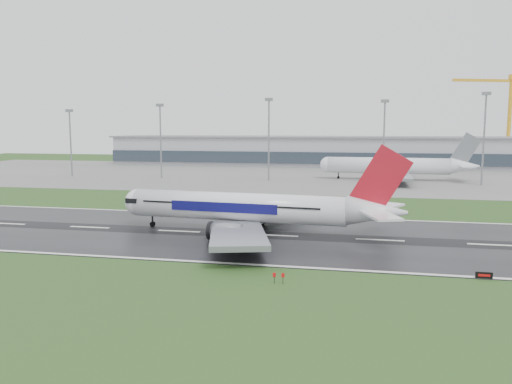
# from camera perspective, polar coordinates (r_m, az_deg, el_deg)

# --- Properties ---
(ground) EXTENTS (520.00, 520.00, 0.00)m
(ground) POSITION_cam_1_polar(r_m,az_deg,el_deg) (100.93, 2.18, -4.90)
(ground) COLOR #234419
(ground) RESTS_ON ground
(runway) EXTENTS (400.00, 45.00, 0.10)m
(runway) POSITION_cam_1_polar(r_m,az_deg,el_deg) (100.92, 2.18, -4.87)
(runway) COLOR black
(runway) RESTS_ON ground
(apron) EXTENTS (400.00, 130.00, 0.08)m
(apron) POSITION_cam_1_polar(r_m,az_deg,el_deg) (223.90, 7.49, 1.83)
(apron) COLOR slate
(apron) RESTS_ON ground
(terminal) EXTENTS (240.00, 36.00, 15.00)m
(terminal) POSITION_cam_1_polar(r_m,az_deg,el_deg) (283.09, 8.43, 4.48)
(terminal) COLOR #989AA3
(terminal) RESTS_ON ground
(main_airliner) EXTENTS (62.74, 60.20, 17.21)m
(main_airliner) POSITION_cam_1_polar(r_m,az_deg,el_deg) (101.90, 0.01, 0.19)
(main_airliner) COLOR white
(main_airliner) RESTS_ON runway
(parked_airliner) EXTENTS (63.13, 58.93, 18.19)m
(parked_airliner) POSITION_cam_1_polar(r_m,az_deg,el_deg) (210.22, 15.19, 3.77)
(parked_airliner) COLOR white
(parked_airliner) RESTS_ON apron
(tower_crane) EXTENTS (46.92, 19.35, 48.03)m
(tower_crane) POSITION_cam_1_polar(r_m,az_deg,el_deg) (306.98, 26.36, 7.10)
(tower_crane) COLOR gold
(tower_crane) RESTS_ON ground
(runway_sign) EXTENTS (2.31, 0.47, 1.04)m
(runway_sign) POSITION_cam_1_polar(r_m,az_deg,el_deg) (79.71, 24.05, -8.50)
(runway_sign) COLOR black
(runway_sign) RESTS_ON ground
(floodmast_0) EXTENTS (0.64, 0.64, 27.22)m
(floodmast_0) POSITION_cam_1_polar(r_m,az_deg,el_deg) (231.68, -19.93, 5.00)
(floodmast_0) COLOR gray
(floodmast_0) RESTS_ON ground
(floodmast_1) EXTENTS (0.64, 0.64, 29.18)m
(floodmast_1) POSITION_cam_1_polar(r_m,az_deg,el_deg) (213.22, -10.56, 5.41)
(floodmast_1) COLOR gray
(floodmast_1) RESTS_ON ground
(floodmast_2) EXTENTS (0.64, 0.64, 30.98)m
(floodmast_2) POSITION_cam_1_polar(r_m,az_deg,el_deg) (200.59, 1.43, 5.67)
(floodmast_2) COLOR gray
(floodmast_2) RESTS_ON ground
(floodmast_3) EXTENTS (0.64, 0.64, 29.94)m
(floodmast_3) POSITION_cam_1_polar(r_m,az_deg,el_deg) (197.54, 14.03, 5.28)
(floodmast_3) COLOR gray
(floodmast_3) RESTS_ON ground
(floodmast_4) EXTENTS (0.64, 0.64, 32.26)m
(floodmast_4) POSITION_cam_1_polar(r_m,az_deg,el_deg) (201.93, 24.03, 5.23)
(floodmast_4) COLOR gray
(floodmast_4) RESTS_ON ground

